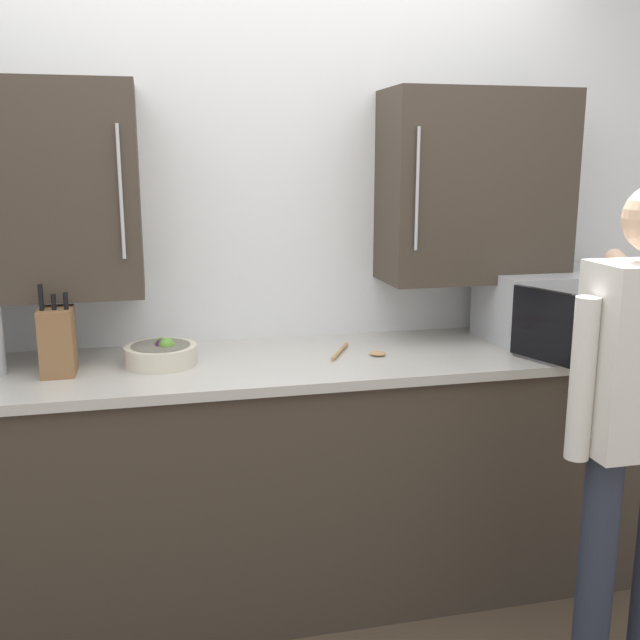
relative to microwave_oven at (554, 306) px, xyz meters
The scene contains 7 objects.
back_wall_tiled 1.23m from the microwave_oven, 165.71° to the left, with size 3.87×0.44×2.84m.
counter_unit 1.30m from the microwave_oven, behind, with size 3.23×0.66×0.95m.
microwave_oven is the anchor object (origin of this frame).
wooden_spoon 0.84m from the microwave_oven, behind, with size 0.23×0.21×0.02m.
knife_block 1.90m from the microwave_oven, behind, with size 0.11×0.15×0.32m.
fruit_bowl 1.56m from the microwave_oven, behind, with size 0.26×0.26×0.10m.
person_figure 0.86m from the microwave_oven, 103.65° to the right, with size 0.49×0.62×1.61m.
Camera 1 is at (-0.43, -1.81, 1.67)m, focal length 41.05 mm.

